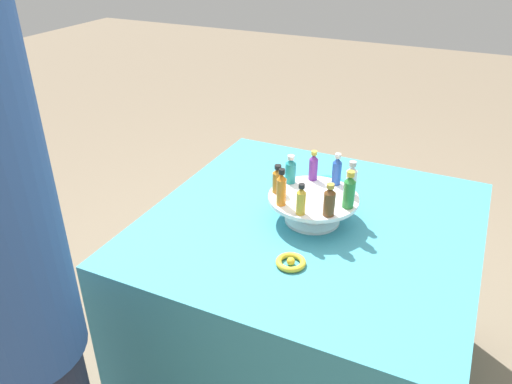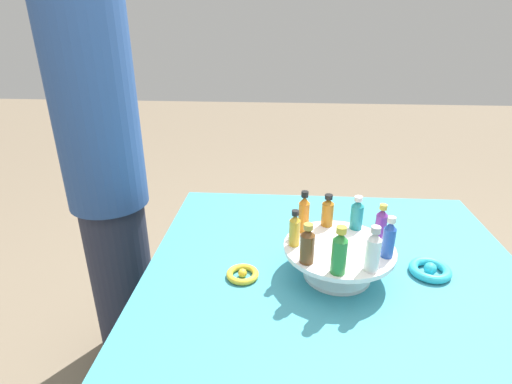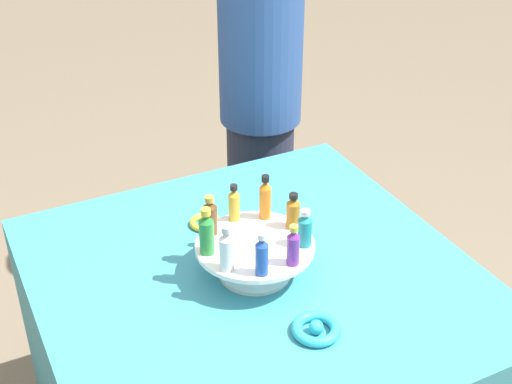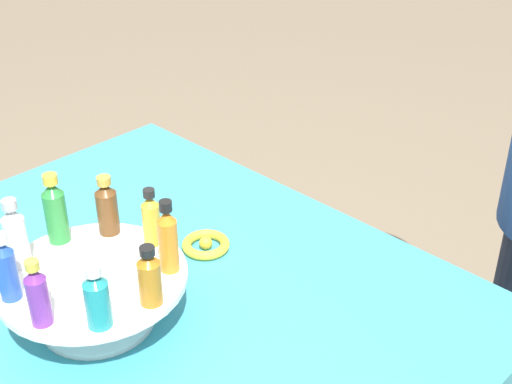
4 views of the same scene
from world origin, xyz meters
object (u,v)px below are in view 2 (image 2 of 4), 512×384
(bottle_teal, at_px, (357,214))
(ribbon_bow_teal, at_px, (430,270))
(person_figure, at_px, (104,167))
(bottle_orange, at_px, (304,213))
(bottle_brown, at_px, (307,245))
(ribbon_bow_gold, at_px, (243,274))
(bottle_green, at_px, (339,252))
(bottle_gold, at_px, (295,230))
(display_stand, at_px, (338,257))
(bottle_amber, at_px, (328,211))
(bottle_clear, at_px, (373,251))
(bottle_blue, at_px, (389,239))
(bottle_purple, at_px, (381,224))

(bottle_teal, relative_size, ribbon_bow_teal, 0.89)
(person_figure, bearing_deg, bottle_orange, 1.68)
(bottle_brown, height_order, person_figure, person_figure)
(bottle_brown, xyz_separation_m, ribbon_bow_gold, (0.05, 0.16, -0.13))
(bottle_brown, bearing_deg, bottle_green, -118.90)
(bottle_gold, bearing_deg, display_stand, -88.90)
(display_stand, bearing_deg, bottle_teal, -28.90)
(bottle_amber, bearing_deg, ribbon_bow_gold, 121.63)
(display_stand, relative_size, ribbon_bow_gold, 3.32)
(ribbon_bow_gold, bearing_deg, bottle_gold, -80.17)
(bottle_amber, relative_size, bottle_clear, 0.82)
(bottle_clear, bearing_deg, bottle_brown, 81.10)
(bottle_blue, relative_size, person_figure, 0.06)
(bottle_gold, bearing_deg, bottle_orange, -18.90)
(bottle_gold, bearing_deg, bottle_brown, -158.90)
(bottle_gold, bearing_deg, bottle_green, -138.90)
(display_stand, xyz_separation_m, ribbon_bow_gold, (-0.03, 0.25, -0.05))
(display_stand, bearing_deg, person_figure, 62.42)
(bottle_blue, xyz_separation_m, bottle_purple, (0.08, 0.00, -0.00))
(bottle_amber, xyz_separation_m, bottle_clear, (-0.21, -0.08, 0.01))
(bottle_amber, relative_size, bottle_green, 0.79)
(bottle_green, distance_m, bottle_clear, 0.08)
(bottle_gold, xyz_separation_m, person_figure, (0.42, 0.68, 0.00))
(bottle_purple, distance_m, ribbon_bow_teal, 0.19)
(bottle_orange, distance_m, bottle_brown, 0.15)
(bottle_purple, relative_size, bottle_green, 0.86)
(bottle_orange, bearing_deg, bottle_blue, -118.90)
(bottle_teal, height_order, bottle_gold, bottle_gold)
(ribbon_bow_gold, bearing_deg, bottle_teal, -67.38)
(bottle_amber, bearing_deg, bottle_brown, 161.10)
(bottle_purple, relative_size, ribbon_bow_gold, 1.20)
(bottle_orange, bearing_deg, display_stand, -128.90)
(bottle_brown, relative_size, bottle_clear, 0.90)
(bottle_teal, relative_size, bottle_orange, 0.81)
(display_stand, height_order, bottle_clear, bottle_clear)
(bottle_clear, bearing_deg, ribbon_bow_teal, -56.50)
(person_figure, bearing_deg, bottle_amber, 6.31)
(ribbon_bow_teal, xyz_separation_m, ribbon_bow_gold, (-0.05, 0.50, -0.00))
(bottle_teal, bearing_deg, bottle_brown, 141.10)
(ribbon_bow_teal, bearing_deg, display_stand, 95.78)
(bottle_gold, relative_size, ribbon_bow_teal, 0.91)
(bottle_blue, height_order, ribbon_bow_teal, bottle_blue)
(ribbon_bow_teal, bearing_deg, bottle_orange, 81.96)
(bottle_teal, height_order, bottle_orange, bottle_orange)
(bottle_green, bearing_deg, bottle_orange, 21.10)
(bottle_teal, relative_size, bottle_brown, 0.94)
(bottle_amber, bearing_deg, bottle_orange, 121.10)
(bottle_orange, relative_size, bottle_clear, 1.05)
(bottle_purple, bearing_deg, bottle_clear, 161.10)
(bottle_purple, relative_size, bottle_gold, 1.04)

